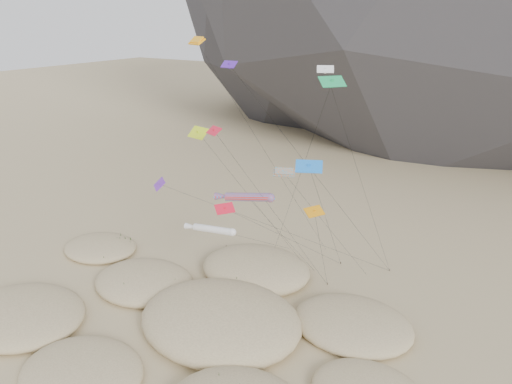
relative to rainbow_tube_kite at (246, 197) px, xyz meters
The scene contains 9 objects.
ground 17.90m from the rainbow_tube_kite, 87.06° to the right, with size 500.00×500.00×0.00m, color #CCB789.
dunes 14.25m from the rainbow_tube_kite, 94.63° to the right, with size 52.46×36.11×4.51m.
dune_grass 14.74m from the rainbow_tube_kite, 91.98° to the right, with size 41.18×28.52×1.59m.
kite_stakes 15.00m from the rainbow_tube_kite, 77.67° to the left, with size 22.26×7.59×0.30m.
rainbow_tube_kite is the anchor object (origin of this frame).
white_tube_kite 5.39m from the rainbow_tube_kite, 128.11° to the right, with size 6.81×16.30×9.19m.
orange_parafoil 17.24m from the rainbow_tube_kite, 156.92° to the right, with size 9.61×17.93×29.44m.
multi_parafoil 7.00m from the rainbow_tube_kite, 10.73° to the right, with size 7.03×13.04×16.55m.
delta_kites 7.90m from the rainbow_tube_kite, 44.58° to the right, with size 22.89×22.37×27.24m.
Camera 1 is at (28.54, -31.30, 31.77)m, focal length 35.00 mm.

